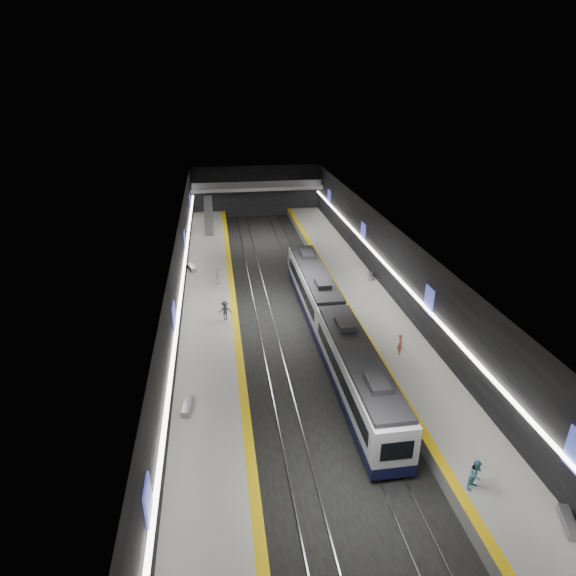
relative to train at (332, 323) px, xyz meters
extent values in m
plane|color=black|center=(-2.50, 6.39, -2.20)|extent=(70.00, 70.00, 0.00)
cube|color=beige|center=(-2.50, 6.39, 5.80)|extent=(20.00, 70.00, 0.04)
cube|color=black|center=(-12.50, 6.39, 1.80)|extent=(0.04, 70.00, 8.00)
cube|color=black|center=(7.50, 6.39, 1.80)|extent=(0.04, 70.00, 8.00)
cube|color=black|center=(-2.50, 41.39, 1.80)|extent=(20.00, 0.04, 8.00)
cube|color=slate|center=(-10.00, 6.39, -1.70)|extent=(5.00, 70.00, 1.00)
cube|color=#9A9995|center=(-10.00, 6.39, -1.19)|extent=(5.00, 70.00, 0.02)
cube|color=yellow|center=(-7.80, 6.39, -1.18)|extent=(0.60, 70.00, 0.02)
cube|color=slate|center=(5.00, 6.39, -1.70)|extent=(5.00, 70.00, 1.00)
cube|color=#9A9995|center=(5.00, 6.39, -1.19)|extent=(5.00, 70.00, 0.02)
cube|color=yellow|center=(2.80, 6.39, -1.18)|extent=(0.60, 70.00, 0.02)
cube|color=gray|center=(-5.72, 6.39, -2.14)|extent=(0.08, 70.00, 0.12)
cube|color=gray|center=(-4.28, 6.39, -2.14)|extent=(0.08, 70.00, 0.12)
cube|color=gray|center=(-0.72, 6.39, -2.14)|extent=(0.08, 70.00, 0.12)
cube|color=gray|center=(0.72, 6.39, -2.14)|extent=(0.08, 70.00, 0.12)
cube|color=#0E1035|center=(0.00, -7.50, -1.45)|extent=(2.65, 15.00, 0.80)
cube|color=silver|center=(0.00, -7.50, 0.20)|extent=(2.65, 15.00, 2.50)
cube|color=black|center=(0.00, -7.50, 1.60)|extent=(2.44, 14.25, 0.30)
cube|color=black|center=(0.00, -7.50, 0.25)|extent=(2.69, 13.20, 1.00)
cube|color=black|center=(0.00, -15.02, 0.15)|extent=(1.85, 0.05, 1.20)
cube|color=#0E1035|center=(0.00, 7.50, -1.45)|extent=(2.65, 15.00, 0.80)
cube|color=silver|center=(0.00, 7.50, 0.20)|extent=(2.65, 15.00, 2.50)
cube|color=black|center=(0.00, 7.50, 1.60)|extent=(2.44, 14.25, 0.30)
cube|color=black|center=(0.00, 7.50, 0.25)|extent=(2.69, 13.20, 1.00)
cube|color=black|center=(0.00, -0.02, 0.15)|extent=(1.85, 0.05, 1.20)
cube|color=#454CCF|center=(-12.42, -18.61, 2.30)|extent=(0.10, 1.50, 2.20)
cube|color=#454CCF|center=(-12.42, -1.61, 2.30)|extent=(0.10, 1.50, 2.20)
cube|color=#454CCF|center=(-12.42, 16.39, 2.30)|extent=(0.10, 1.50, 2.20)
cube|color=#454CCF|center=(-12.42, 33.39, 2.30)|extent=(0.10, 1.50, 2.20)
cube|color=#454CCF|center=(7.42, -1.61, 2.30)|extent=(0.10, 1.50, 2.20)
cube|color=#454CCF|center=(7.42, 16.39, 2.30)|extent=(0.10, 1.50, 2.20)
cube|color=#454CCF|center=(7.42, 33.39, 2.30)|extent=(0.10, 1.50, 2.20)
cube|color=white|center=(-12.30, 6.39, 1.60)|extent=(0.25, 68.60, 0.12)
cube|color=white|center=(7.30, 6.39, 1.60)|extent=(0.25, 68.60, 0.12)
cube|color=gray|center=(-2.50, 39.39, 2.80)|extent=(20.00, 3.00, 0.50)
cube|color=#47474C|center=(-2.50, 37.94, 3.55)|extent=(19.60, 0.08, 1.00)
cube|color=#99999E|center=(-10.00, 32.39, 0.70)|extent=(1.20, 7.50, 3.92)
cube|color=#99999E|center=(-11.47, -7.94, -0.97)|extent=(0.78, 1.95, 0.46)
cube|color=#99999E|center=(-12.00, 16.78, -0.96)|extent=(1.09, 2.01, 0.47)
cube|color=#99999E|center=(7.00, -19.69, -0.97)|extent=(1.08, 1.90, 0.45)
cube|color=#99999E|center=(7.00, 11.52, -1.00)|extent=(0.98, 1.70, 0.40)
imported|color=#D2624E|center=(4.58, -3.51, -0.35)|extent=(0.53, 0.69, 1.70)
imported|color=#4F98AC|center=(3.68, -16.82, -0.30)|extent=(1.10, 1.03, 1.80)
imported|color=silver|center=(-9.12, 12.26, -0.25)|extent=(0.79, 1.20, 1.90)
imported|color=#3C3C43|center=(-8.65, 4.24, -0.30)|extent=(1.20, 0.74, 1.80)
camera|label=1|loc=(-8.85, -34.00, 18.78)|focal=30.00mm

